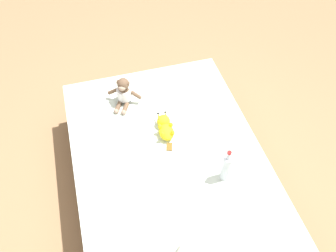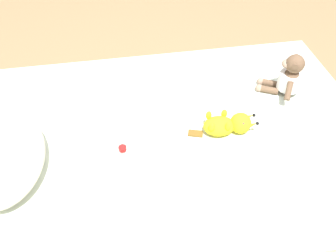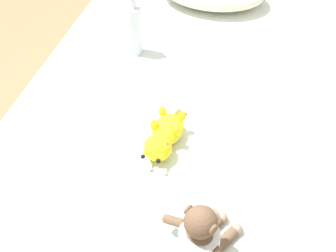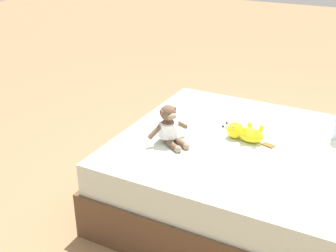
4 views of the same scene
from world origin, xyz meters
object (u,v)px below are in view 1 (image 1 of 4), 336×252
plush_monkey (124,93)px  pillow (220,252)px  plush_yellow_creature (165,127)px  glass_bottle (226,167)px  bed (171,180)px

plush_monkey → pillow: bearing=101.7°
plush_yellow_creature → glass_bottle: glass_bottle is taller
bed → plush_yellow_creature: size_ratio=6.18×
bed → plush_monkey: 0.78m
pillow → glass_bottle: bearing=-114.6°
plush_monkey → plush_yellow_creature: 0.46m
plush_monkey → plush_yellow_creature: size_ratio=0.81×
glass_bottle → pillow: bearing=65.4°
pillow → glass_bottle: size_ratio=1.85×
pillow → plush_yellow_creature: 1.00m
plush_monkey → bed: bearing=106.5°
pillow → glass_bottle: glass_bottle is taller
bed → plush_monkey: plush_monkey is taller
pillow → plush_monkey: (0.29, -1.39, 0.02)m
plush_yellow_creature → glass_bottle: bearing=119.6°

